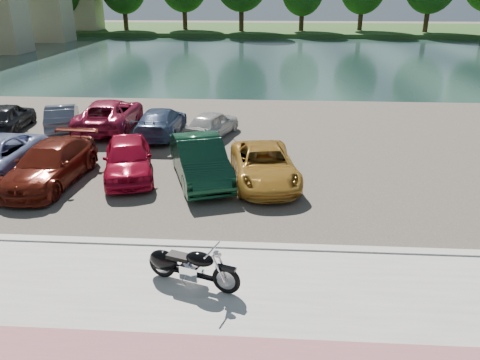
% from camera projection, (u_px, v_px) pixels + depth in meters
% --- Properties ---
extents(ground, '(200.00, 200.00, 0.00)m').
position_uv_depth(ground, '(195.00, 293.00, 10.63)').
color(ground, '#595447').
rests_on(ground, ground).
extents(promenade, '(60.00, 6.00, 0.10)m').
position_uv_depth(promenade, '(188.00, 320.00, 9.69)').
color(promenade, '#A29E98').
rests_on(promenade, ground).
extents(kerb, '(60.00, 0.30, 0.14)m').
position_uv_depth(kerb, '(207.00, 246.00, 12.46)').
color(kerb, '#A29E98').
rests_on(kerb, ground).
extents(parking_lot, '(60.00, 18.00, 0.04)m').
position_uv_depth(parking_lot, '(233.00, 144.00, 20.79)').
color(parking_lot, '#3F3933').
rests_on(parking_lot, ground).
extents(river, '(120.00, 40.00, 0.00)m').
position_uv_depth(river, '(256.00, 57.00, 47.59)').
color(river, '#192D2C').
rests_on(river, ground).
extents(far_bank, '(120.00, 24.00, 0.60)m').
position_uv_depth(far_bank, '(262.00, 29.00, 77.04)').
color(far_bank, '#264619').
rests_on(far_bank, ground).
extents(motorcycle, '(2.25, 1.05, 1.05)m').
position_uv_depth(motorcycle, '(185.00, 265.00, 10.68)').
color(motorcycle, black).
rests_on(motorcycle, promenade).
extents(car_3, '(2.20, 4.89, 1.39)m').
position_uv_depth(car_3, '(51.00, 164.00, 16.36)').
color(car_3, '#59170C').
rests_on(car_3, parking_lot).
extents(car_4, '(2.78, 4.47, 1.42)m').
position_uv_depth(car_4, '(128.00, 158.00, 16.91)').
color(car_4, '#A60B27').
rests_on(car_4, parking_lot).
extents(car_5, '(3.00, 4.90, 1.53)m').
position_uv_depth(car_5, '(200.00, 160.00, 16.60)').
color(car_5, '#0E3520').
rests_on(car_5, parking_lot).
extents(car_6, '(2.80, 4.86, 1.27)m').
position_uv_depth(car_6, '(264.00, 165.00, 16.45)').
color(car_6, '#BA842B').
rests_on(car_6, parking_lot).
extents(car_8, '(2.04, 4.11, 1.35)m').
position_uv_depth(car_8, '(8.00, 117.00, 22.54)').
color(car_8, black).
rests_on(car_8, parking_lot).
extents(car_9, '(2.55, 4.08, 1.27)m').
position_uv_depth(car_9, '(62.00, 117.00, 22.62)').
color(car_9, slate).
rests_on(car_9, parking_lot).
extents(car_10, '(2.73, 5.43, 1.47)m').
position_uv_depth(car_10, '(110.00, 114.00, 22.71)').
color(car_10, maroon).
rests_on(car_10, parking_lot).
extents(car_11, '(1.84, 4.47, 1.29)m').
position_uv_depth(car_11, '(161.00, 122.00, 21.78)').
color(car_11, '#334364').
rests_on(car_11, parking_lot).
extents(car_12, '(2.54, 3.84, 1.21)m').
position_uv_depth(car_12, '(212.00, 124.00, 21.63)').
color(car_12, '#BCBBB6').
rests_on(car_12, parking_lot).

